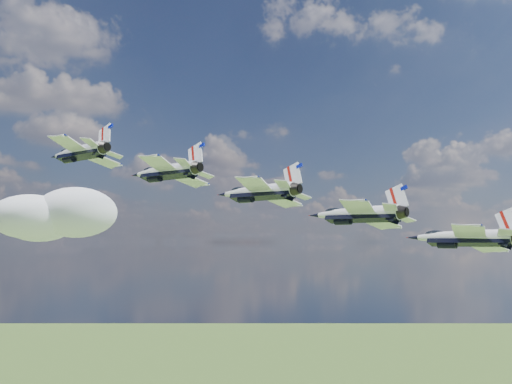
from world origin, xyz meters
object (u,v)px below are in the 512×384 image
jet_0 (77,152)px  jet_4 (460,237)px  jet_1 (164,172)px  jet_3 (355,214)px  jet_2 (256,192)px

jet_0 → jet_4: jet_0 is taller
jet_1 → jet_4: size_ratio=1.00×
jet_0 → jet_3: (27.35, -21.96, -8.24)m
jet_0 → jet_3: size_ratio=1.00×
jet_0 → jet_1: (9.12, -7.32, -2.75)m
jet_1 → jet_2: size_ratio=1.00×
jet_0 → jet_3: jet_0 is taller
jet_2 → jet_4: (18.23, -14.64, -5.49)m
jet_2 → jet_4: jet_2 is taller
jet_0 → jet_1: bearing=-59.3°
jet_0 → jet_3: bearing=-59.3°
jet_1 → jet_0: bearing=120.7°
jet_3 → jet_0: bearing=120.7°
jet_2 → jet_4: size_ratio=1.00×
jet_4 → jet_0: bearing=120.7°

